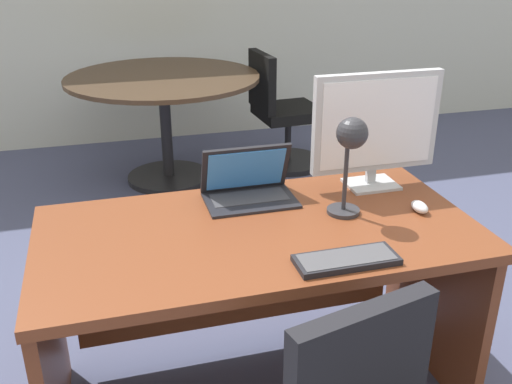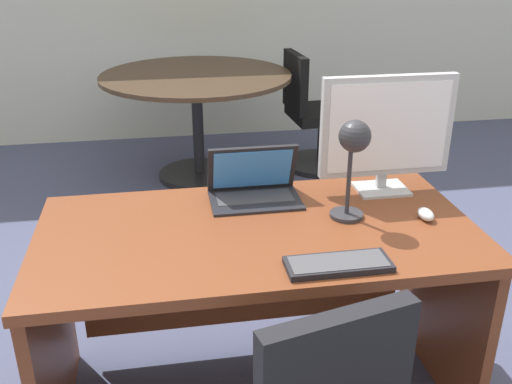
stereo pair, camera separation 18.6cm
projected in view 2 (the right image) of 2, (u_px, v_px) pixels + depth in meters
ground at (217, 224)px, 3.66m from camera, size 12.00×12.00×0.00m
desk at (256, 274)px, 2.14m from camera, size 1.52×0.78×0.73m
monitor at (387, 129)px, 2.20m from camera, size 0.52×0.16×0.46m
laptop at (253, 182)px, 2.22m from camera, size 0.34×0.23×0.21m
keyboard at (338, 264)px, 1.77m from camera, size 0.32×0.12×0.02m
mouse at (426, 214)px, 2.06m from camera, size 0.05×0.09×0.04m
desk_lamp at (353, 149)px, 1.96m from camera, size 0.12×0.14×0.37m
meeting_table at (197, 100)px, 4.13m from camera, size 1.34×1.34×0.78m
meeting_chair_near at (314, 122)px, 4.42m from camera, size 0.56×0.56×0.89m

